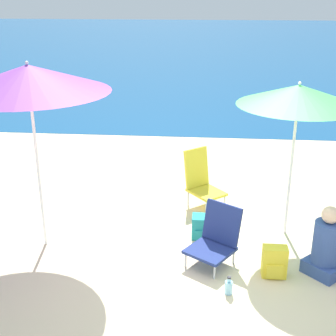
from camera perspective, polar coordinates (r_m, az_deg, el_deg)
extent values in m
plane|color=beige|center=(5.34, 6.26, -14.78)|extent=(60.00, 60.00, 0.00)
cube|color=navy|center=(30.13, 5.52, 15.16)|extent=(60.00, 40.00, 0.01)
cylinder|color=white|center=(5.96, -15.51, -0.51)|extent=(0.04, 0.04, 2.00)
cone|color=purple|center=(5.65, -16.66, 10.44)|extent=(1.89, 1.89, 0.31)
sphere|color=white|center=(5.63, -16.85, 12.20)|extent=(0.04, 0.04, 0.04)
cylinder|color=white|center=(6.27, 14.73, -0.48)|extent=(0.04, 0.04, 1.77)
cone|color=#47B756|center=(5.98, 15.63, 8.57)|extent=(1.51, 1.51, 0.25)
sphere|color=white|center=(5.96, 15.77, 9.94)|extent=(0.04, 0.04, 0.04)
cylinder|color=silver|center=(6.85, 4.68, -4.94)|extent=(0.02, 0.02, 0.23)
cylinder|color=silver|center=(7.06, 6.91, -4.20)|extent=(0.02, 0.02, 0.23)
cylinder|color=silver|center=(7.16, 2.48, -3.69)|extent=(0.02, 0.02, 0.23)
cylinder|color=silver|center=(7.36, 4.67, -3.03)|extent=(0.02, 0.02, 0.23)
cube|color=yellow|center=(7.05, 4.71, -2.96)|extent=(0.65, 0.66, 0.04)
cube|color=yellow|center=(7.11, 3.49, 0.05)|extent=(0.40, 0.36, 0.59)
cylinder|color=silver|center=(5.69, 2.15, -11.11)|extent=(0.02, 0.02, 0.18)
cylinder|color=silver|center=(5.49, 5.69, -12.50)|extent=(0.02, 0.02, 0.18)
cylinder|color=silver|center=(5.98, 4.58, -9.41)|extent=(0.02, 0.02, 0.18)
cylinder|color=silver|center=(5.79, 8.00, -10.66)|extent=(0.02, 0.02, 0.18)
cube|color=navy|center=(5.68, 5.14, -9.96)|extent=(0.68, 0.68, 0.04)
cube|color=navy|center=(5.73, 6.61, -6.68)|extent=(0.48, 0.38, 0.49)
cube|color=#334C8C|center=(5.84, 18.39, -11.45)|extent=(0.53, 0.53, 0.16)
cylinder|color=#334C8C|center=(5.68, 18.77, -8.61)|extent=(0.31, 0.31, 0.51)
sphere|color=beige|center=(5.52, 19.20, -5.43)|extent=(0.20, 0.20, 0.20)
cube|color=yellow|center=(5.60, 12.84, -11.06)|extent=(0.28, 0.16, 0.38)
cube|color=yellow|center=(5.56, 12.90, -12.24)|extent=(0.20, 0.03, 0.17)
cube|color=teal|center=(6.27, 4.23, -7.15)|extent=(0.28, 0.23, 0.31)
cube|color=teal|center=(6.19, 4.19, -8.22)|extent=(0.20, 0.03, 0.14)
cylinder|color=#8CCCEA|center=(5.29, 7.40, -14.26)|extent=(0.09, 0.09, 0.15)
cylinder|color=#8CCCEA|center=(5.23, 7.46, -13.38)|extent=(0.04, 0.04, 0.05)
cylinder|color=black|center=(5.22, 7.47, -13.09)|extent=(0.04, 0.04, 0.02)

